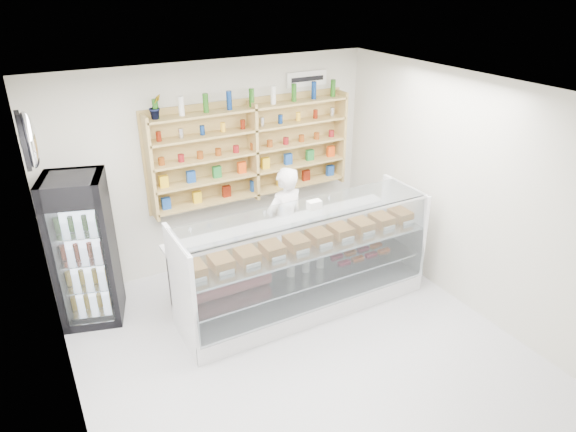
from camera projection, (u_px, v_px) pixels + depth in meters
room at (311, 246)px, 4.91m from camera, size 5.00×5.00×5.00m
display_counter at (303, 280)px, 6.28m from camera, size 3.06×0.91×1.33m
shop_worker at (285, 225)px, 6.69m from camera, size 0.64×0.48×1.58m
drinks_cooler at (84, 250)px, 5.84m from camera, size 0.80×0.79×1.80m
wall_shelving at (253, 151)px, 6.90m from camera, size 2.84×0.28×1.33m
potted_plant at (155, 107)px, 6.03m from camera, size 0.19×0.17×0.29m
security_mirror at (29, 140)px, 4.46m from camera, size 0.15×0.50×0.50m
wall_sign at (307, 79)px, 7.02m from camera, size 0.62×0.03×0.20m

